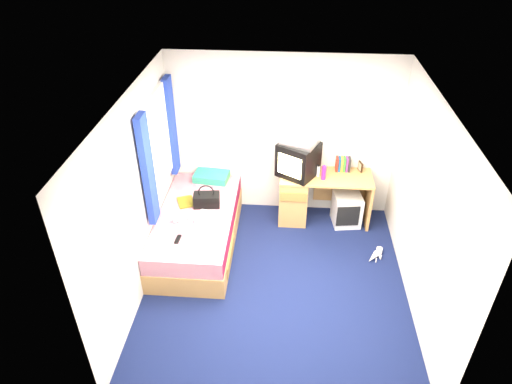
# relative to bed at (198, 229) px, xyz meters

# --- Properties ---
(ground) EXTENTS (3.40, 3.40, 0.00)m
(ground) POSITION_rel_bed_xyz_m (1.10, -0.70, -0.27)
(ground) COLOR #0C1438
(ground) RESTS_ON ground
(room_shell) EXTENTS (3.40, 3.40, 3.40)m
(room_shell) POSITION_rel_bed_xyz_m (1.10, -0.70, 1.18)
(room_shell) COLOR white
(room_shell) RESTS_ON ground
(bed) EXTENTS (1.01, 2.00, 0.54)m
(bed) POSITION_rel_bed_xyz_m (0.00, 0.00, 0.00)
(bed) COLOR tan
(bed) RESTS_ON ground
(pillow) EXTENTS (0.53, 0.37, 0.11)m
(pillow) POSITION_rel_bed_xyz_m (0.08, 0.83, 0.33)
(pillow) COLOR #186DA0
(pillow) RESTS_ON bed
(desk) EXTENTS (1.30, 0.55, 0.75)m
(desk) POSITION_rel_bed_xyz_m (1.46, 0.74, 0.14)
(desk) COLOR tan
(desk) RESTS_ON ground
(storage_cube) EXTENTS (0.43, 0.43, 0.48)m
(storage_cube) POSITION_rel_bed_xyz_m (2.07, 0.66, -0.03)
(storage_cube) COLOR silver
(storage_cube) RESTS_ON ground
(crt_tv) EXTENTS (0.65, 0.64, 0.49)m
(crt_tv) POSITION_rel_bed_xyz_m (1.33, 0.74, 0.72)
(crt_tv) COLOR black
(crt_tv) RESTS_ON desk
(vcr) EXTENTS (0.56, 0.49, 0.09)m
(vcr) POSITION_rel_bed_xyz_m (1.33, 0.74, 1.01)
(vcr) COLOR #BBBBBD
(vcr) RESTS_ON crt_tv
(book_row) EXTENTS (0.20, 0.13, 0.20)m
(book_row) POSITION_rel_bed_xyz_m (1.97, 0.90, 0.58)
(book_row) COLOR maroon
(book_row) RESTS_ON desk
(picture_frame) EXTENTS (0.06, 0.12, 0.14)m
(picture_frame) POSITION_rel_bed_xyz_m (2.22, 0.90, 0.55)
(picture_frame) COLOR black
(picture_frame) RESTS_ON desk
(pink_water_bottle) EXTENTS (0.06, 0.06, 0.20)m
(pink_water_bottle) POSITION_rel_bed_xyz_m (1.69, 0.63, 0.58)
(pink_water_bottle) COLOR #E21F7D
(pink_water_bottle) RESTS_ON desk
(aerosol_can) EXTENTS (0.05, 0.05, 0.16)m
(aerosol_can) POSITION_rel_bed_xyz_m (1.62, 0.71, 0.56)
(aerosol_can) COLOR silver
(aerosol_can) RESTS_ON desk
(handbag) EXTENTS (0.37, 0.23, 0.32)m
(handbag) POSITION_rel_bed_xyz_m (0.12, 0.18, 0.37)
(handbag) COLOR black
(handbag) RESTS_ON bed
(towel) EXTENTS (0.32, 0.29, 0.09)m
(towel) POSITION_rel_bed_xyz_m (0.18, -0.17, 0.32)
(towel) COLOR white
(towel) RESTS_ON bed
(magazine) EXTENTS (0.30, 0.34, 0.01)m
(magazine) POSITION_rel_bed_xyz_m (-0.18, 0.22, 0.28)
(magazine) COLOR gold
(magazine) RESTS_ON bed
(water_bottle) EXTENTS (0.21, 0.17, 0.07)m
(water_bottle) POSITION_rel_bed_xyz_m (-0.17, -0.19, 0.31)
(water_bottle) COLOR white
(water_bottle) RESTS_ON bed
(colour_swatch_fan) EXTENTS (0.22, 0.16, 0.01)m
(colour_swatch_fan) POSITION_rel_bed_xyz_m (0.08, -0.65, 0.28)
(colour_swatch_fan) COLOR gold
(colour_swatch_fan) RESTS_ON bed
(remote_control) EXTENTS (0.06, 0.16, 0.02)m
(remote_control) POSITION_rel_bed_xyz_m (-0.12, -0.58, 0.28)
(remote_control) COLOR black
(remote_control) RESTS_ON bed
(window_assembly) EXTENTS (0.11, 1.42, 1.40)m
(window_assembly) POSITION_rel_bed_xyz_m (-0.45, 0.20, 1.15)
(window_assembly) COLOR silver
(window_assembly) RESTS_ON room_shell
(white_heels) EXTENTS (0.26, 0.30, 0.09)m
(white_heels) POSITION_rel_bed_xyz_m (2.42, -0.11, -0.23)
(white_heels) COLOR white
(white_heels) RESTS_ON ground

